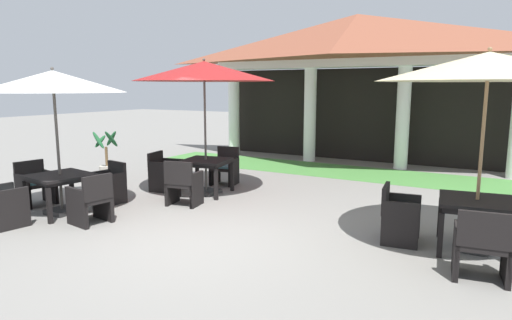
{
  "coord_description": "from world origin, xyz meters",
  "views": [
    {
      "loc": [
        3.98,
        -5.19,
        2.3
      ],
      "look_at": [
        0.06,
        1.68,
        1.0
      ],
      "focal_mm": 31.04,
      "sensor_mm": 36.0,
      "label": 1
    }
  ],
  "objects": [
    {
      "name": "patio_umbrella_mid_right",
      "position": [
        -3.04,
        -0.1,
        2.38
      ],
      "size": [
        2.51,
        2.51,
        2.65
      ],
      "color": "#2D2D2D",
      "rests_on": "ground"
    },
    {
      "name": "patio_chair_mid_right_west",
      "position": [
        -4.02,
        0.05,
        0.41
      ],
      "size": [
        0.65,
        0.67,
        0.86
      ],
      "rotation": [
        0.0,
        0.0,
        -1.73
      ],
      "color": "black",
      "rests_on": "ground"
    },
    {
      "name": "patio_chair_mid_left_south",
      "position": [
        3.83,
        0.53,
        0.42
      ],
      "size": [
        0.68,
        0.6,
        0.89
      ],
      "rotation": [
        0.0,
        0.0,
        0.13
      ],
      "color": "black",
      "rests_on": "ground"
    },
    {
      "name": "patio_table_mid_left",
      "position": [
        3.7,
        1.56,
        0.65
      ],
      "size": [
        1.09,
        1.09,
        0.75
      ],
      "rotation": [
        0.0,
        0.0,
        0.13
      ],
      "color": "black",
      "rests_on": "ground"
    },
    {
      "name": "patio_chair_near_foreground_south",
      "position": [
        -1.45,
        1.45,
        0.42
      ],
      "size": [
        0.69,
        0.6,
        0.9
      ],
      "rotation": [
        0.0,
        0.0,
        0.18
      ],
      "color": "black",
      "rests_on": "ground"
    },
    {
      "name": "background_pavilion",
      "position": [
        -0.0,
        7.75,
        3.43
      ],
      "size": [
        9.64,
        3.18,
        4.37
      ],
      "color": "white",
      "rests_on": "ground"
    },
    {
      "name": "patio_table_mid_right",
      "position": [
        -3.04,
        -0.1,
        0.64
      ],
      "size": [
        1.12,
        1.12,
        0.73
      ],
      "rotation": [
        0.0,
        0.0,
        -0.15
      ],
      "color": "black",
      "rests_on": "ground"
    },
    {
      "name": "patio_chair_mid_right_south",
      "position": [
        -3.2,
        -1.08,
        0.42
      ],
      "size": [
        0.68,
        0.6,
        0.86
      ],
      "rotation": [
        0.0,
        0.0,
        -0.15
      ],
      "color": "black",
      "rests_on": "ground"
    },
    {
      "name": "patio_chair_mid_right_north",
      "position": [
        -2.89,
        0.88,
        0.38
      ],
      "size": [
        0.65,
        0.62,
        0.81
      ],
      "rotation": [
        0.0,
        0.0,
        -3.3
      ],
      "color": "black",
      "rests_on": "ground"
    },
    {
      "name": "lawn_strip",
      "position": [
        0.0,
        6.4,
        0.0
      ],
      "size": [
        11.44,
        2.05,
        0.01
      ],
      "primitive_type": "cube",
      "color": "#47843D",
      "rests_on": "ground"
    },
    {
      "name": "patio_table_near_foreground",
      "position": [
        -1.63,
        2.46,
        0.66
      ],
      "size": [
        1.09,
        1.09,
        0.76
      ],
      "rotation": [
        0.0,
        0.0,
        0.18
      ],
      "color": "black",
      "rests_on": "ground"
    },
    {
      "name": "patio_chair_mid_right_east",
      "position": [
        -2.06,
        -0.25,
        0.4
      ],
      "size": [
        0.66,
        0.63,
        0.87
      ],
      "rotation": [
        0.0,
        0.0,
        1.42
      ],
      "color": "black",
      "rests_on": "ground"
    },
    {
      "name": "patio_chair_near_foreground_west",
      "position": [
        -2.64,
        2.28,
        0.42
      ],
      "size": [
        0.67,
        0.68,
        0.86
      ],
      "rotation": [
        0.0,
        0.0,
        -1.39
      ],
      "color": "black",
      "rests_on": "ground"
    },
    {
      "name": "ground_plane",
      "position": [
        0.0,
        0.0,
        0.0
      ],
      "size": [
        60.0,
        60.0,
        0.0
      ],
      "primitive_type": "plane",
      "color": "gray"
    },
    {
      "name": "patio_chair_near_foreground_north",
      "position": [
        -1.82,
        3.48,
        0.4
      ],
      "size": [
        0.65,
        0.65,
        0.88
      ],
      "rotation": [
        0.0,
        0.0,
        -2.96
      ],
      "color": "black",
      "rests_on": "ground"
    },
    {
      "name": "patio_umbrella_mid_left",
      "position": [
        3.7,
        1.56,
        2.57
      ],
      "size": [
        2.95,
        2.95,
        2.83
      ],
      "color": "#2D2D2D",
      "rests_on": "ground"
    },
    {
      "name": "patio_chair_mid_left_west",
      "position": [
        2.68,
        1.42,
        0.41
      ],
      "size": [
        0.6,
        0.68,
        0.85
      ],
      "rotation": [
        0.0,
        0.0,
        -1.44
      ],
      "color": "black",
      "rests_on": "ground"
    },
    {
      "name": "potted_palm_left_edge",
      "position": [
        -4.96,
        2.69,
        0.41
      ],
      "size": [
        0.54,
        0.54,
        1.24
      ],
      "color": "#B2AD9E",
      "rests_on": "ground"
    },
    {
      "name": "patio_umbrella_near_foreground",
      "position": [
        -1.63,
        2.46,
        2.62
      ],
      "size": [
        2.98,
        2.98,
        2.9
      ],
      "color": "#2D2D2D",
      "rests_on": "ground"
    }
  ]
}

